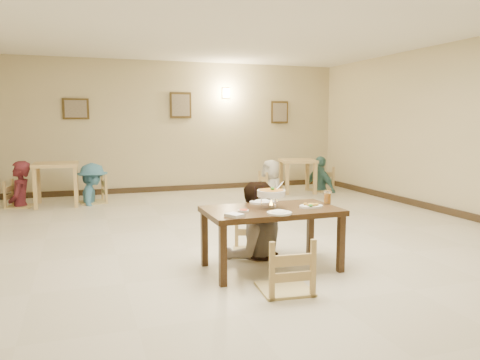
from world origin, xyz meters
name	(u,v)px	position (x,y,z in m)	size (l,w,h in m)	color
floor	(250,242)	(0.00, 0.00, 0.00)	(10.00, 10.00, 0.00)	beige
ceiling	(251,15)	(0.00, 0.00, 3.00)	(10.00, 10.00, 0.00)	silver
wall_back	(176,127)	(0.00, 5.00, 1.50)	(10.00, 10.00, 0.00)	#C5B68E
baseboard_back	(178,188)	(0.00, 4.97, 0.06)	(8.00, 0.06, 0.12)	#332516
baseboard_right	(477,218)	(3.97, 0.00, 0.06)	(0.06, 10.00, 0.12)	#332516
picture_a	(76,109)	(-2.20, 4.96, 1.90)	(0.55, 0.04, 0.45)	#3E2E13
picture_b	(181,105)	(0.10, 4.96, 2.00)	(0.50, 0.04, 0.60)	#3E2E13
picture_c	(280,112)	(2.60, 4.96, 1.85)	(0.45, 0.04, 0.55)	#3E2E13
wall_sconce	(226,93)	(1.20, 4.96, 2.30)	(0.16, 0.05, 0.22)	#FFD88C
main_table	(271,215)	(-0.18, -1.15, 0.61)	(1.48, 0.84, 0.69)	#3E2713
chair_far	(253,212)	(-0.15, -0.50, 0.52)	(0.49, 0.49, 1.05)	tan
chair_near	(285,239)	(-0.31, -1.81, 0.52)	(0.49, 0.49, 1.04)	tan
main_diner	(254,182)	(-0.17, -0.57, 0.92)	(0.89, 0.69, 1.83)	gray
curry_warmer	(271,193)	(-0.17, -1.13, 0.86)	(0.35, 0.31, 0.28)	silver
rice_plate_far	(262,202)	(-0.15, -0.81, 0.71)	(0.30, 0.30, 0.07)	white
rice_plate_near	(279,213)	(-0.22, -1.46, 0.70)	(0.26, 0.26, 0.06)	white
fried_plate	(311,206)	(0.26, -1.24, 0.71)	(0.27, 0.27, 0.06)	white
chili_dish	(243,211)	(-0.54, -1.23, 0.70)	(0.12, 0.12, 0.02)	white
napkin_cutlery	(235,215)	(-0.70, -1.44, 0.71)	(0.22, 0.28, 0.03)	white
drink_glass	(327,198)	(0.55, -1.10, 0.76)	(0.08, 0.08, 0.16)	white
bg_table_left	(56,170)	(-2.61, 3.85, 0.69)	(0.85, 0.85, 0.83)	tan
bg_table_right	(298,166)	(2.56, 3.81, 0.62)	(0.90, 0.90, 0.76)	tan
bg_chair_ll	(19,182)	(-3.28, 3.91, 0.48)	(0.45, 0.45, 0.97)	tan
bg_chair_lr	(92,177)	(-1.94, 3.92, 0.53)	(0.50, 0.50, 1.06)	tan
bg_chair_rl	(271,173)	(1.93, 3.89, 0.47)	(0.45, 0.45, 0.95)	tan
bg_chair_rr	(320,169)	(3.19, 3.89, 0.52)	(0.49, 0.49, 1.05)	tan
bg_diner_a	(18,161)	(-3.28, 3.91, 0.88)	(0.65, 0.42, 1.77)	#591D27
bg_diner_b	(92,163)	(-1.94, 3.92, 0.80)	(1.04, 0.60, 1.61)	teal
bg_diner_c	(271,160)	(1.93, 3.89, 0.76)	(0.75, 0.49, 1.53)	silver
bg_diner_d	(321,156)	(3.19, 3.89, 0.82)	(0.96, 0.40, 1.63)	#477E7A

